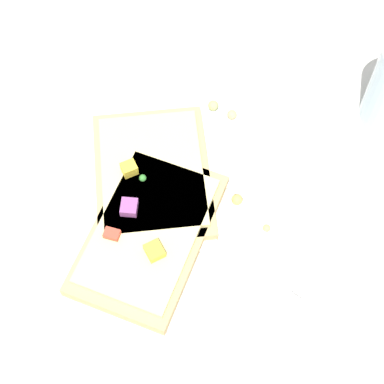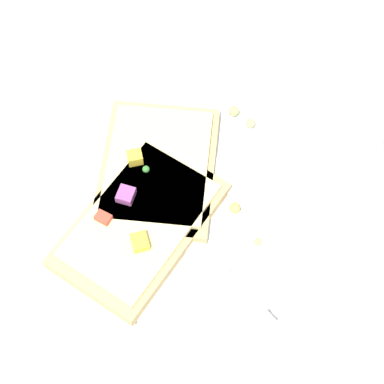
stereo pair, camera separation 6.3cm
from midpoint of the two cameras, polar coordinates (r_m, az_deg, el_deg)
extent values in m
plane|color=beige|center=(0.65, 2.77, -1.17)|extent=(4.00, 4.00, 0.00)
cylinder|color=white|center=(0.65, 2.79, -0.93)|extent=(0.27, 0.27, 0.01)
cube|color=silver|center=(0.63, 9.46, -3.30)|extent=(0.13, 0.04, 0.01)
cube|color=silver|center=(0.66, 4.10, 2.10)|extent=(0.05, 0.04, 0.01)
cube|color=silver|center=(0.68, 2.60, 4.79)|extent=(0.03, 0.01, 0.00)
cube|color=silver|center=(0.67, 2.14, 4.47)|extent=(0.03, 0.01, 0.00)
cube|color=silver|center=(0.67, 1.67, 4.14)|extent=(0.03, 0.01, 0.00)
cube|color=silver|center=(0.67, 1.20, 3.80)|extent=(0.03, 0.01, 0.00)
cube|color=silver|center=(0.60, 7.50, -9.55)|extent=(0.08, 0.03, 0.01)
cube|color=silver|center=(0.63, 1.11, -2.92)|extent=(0.13, 0.04, 0.00)
cube|color=tan|center=(0.65, -0.06, 2.03)|extent=(0.18, 0.19, 0.01)
cube|color=beige|center=(0.64, -0.06, 2.48)|extent=(0.16, 0.17, 0.01)
cube|color=#934C8E|center=(0.62, -2.99, -0.54)|extent=(0.02, 0.02, 0.01)
cube|color=yellow|center=(0.63, -2.27, 2.82)|extent=(0.02, 0.02, 0.01)
cube|color=tan|center=(0.62, -1.74, -3.22)|extent=(0.12, 0.18, 0.01)
cube|color=beige|center=(0.61, -1.76, -2.83)|extent=(0.10, 0.16, 0.01)
sphere|color=#388433|center=(0.63, -1.26, 1.78)|extent=(0.01, 0.01, 0.01)
cube|color=yellow|center=(0.59, -1.39, -4.94)|extent=(0.02, 0.02, 0.01)
cube|color=#D14733|center=(0.61, -4.97, -2.57)|extent=(0.02, 0.01, 0.01)
sphere|color=tan|center=(0.69, 6.39, 6.93)|extent=(0.01, 0.01, 0.01)
sphere|color=tan|center=(0.62, 8.74, -4.72)|extent=(0.01, 0.01, 0.01)
sphere|color=tan|center=(0.65, 2.99, 0.48)|extent=(0.01, 0.01, 0.01)
sphere|color=tan|center=(0.63, 6.69, -1.69)|extent=(0.01, 0.01, 0.01)
sphere|color=tan|center=(0.69, 7.87, 5.83)|extent=(0.01, 0.01, 0.01)
camera|label=1|loc=(0.03, -87.12, 5.39)|focal=60.00mm
camera|label=2|loc=(0.03, 92.88, -5.39)|focal=60.00mm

